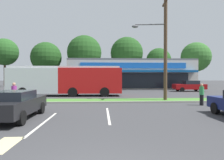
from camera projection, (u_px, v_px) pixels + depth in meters
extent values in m
cube|color=#427A2D|center=(101.00, 100.00, 17.31)|extent=(56.00, 2.20, 0.12)
cube|color=gray|center=(101.00, 102.00, 16.09)|extent=(56.00, 0.24, 0.12)
cube|color=silver|center=(44.00, 122.00, 9.15)|extent=(0.12, 4.80, 0.01)
cube|color=silver|center=(108.00, 115.00, 11.06)|extent=(0.12, 4.80, 0.01)
cube|color=beige|center=(4.00, 145.00, 6.14)|extent=(0.70, 1.60, 0.01)
cube|color=#BCB7AD|center=(128.00, 75.00, 40.12)|extent=(22.11, 13.02, 4.93)
cube|color=black|center=(134.00, 81.00, 33.59)|extent=(18.57, 0.08, 2.56)
cube|color=#0F4C8C|center=(134.00, 71.00, 32.91)|extent=(20.79, 1.40, 0.35)
cube|color=#1959AD|center=(134.00, 65.00, 33.52)|extent=(17.69, 0.16, 0.89)
cube|color=slate|center=(128.00, 62.00, 40.08)|extent=(22.11, 13.02, 0.30)
cylinder|color=#473323|center=(5.00, 74.00, 44.69)|extent=(0.44, 0.44, 5.43)
sphere|color=#23511E|center=(5.00, 52.00, 44.62)|extent=(5.93, 5.93, 5.93)
cylinder|color=#473323|center=(46.00, 77.00, 46.73)|extent=(0.44, 0.44, 4.04)
sphere|color=#1E4719|center=(46.00, 57.00, 46.67)|extent=(7.01, 7.01, 7.01)
cylinder|color=#473323|center=(84.00, 76.00, 47.44)|extent=(0.44, 0.44, 4.84)
sphere|color=#1E4719|center=(84.00, 53.00, 47.37)|extent=(8.05, 8.05, 8.05)
cylinder|color=#473323|center=(127.00, 76.00, 48.90)|extent=(0.44, 0.44, 4.93)
sphere|color=#1E4719|center=(127.00, 53.00, 48.83)|extent=(7.83, 7.83, 7.83)
cylinder|color=#473323|center=(159.00, 78.00, 46.28)|extent=(0.44, 0.44, 3.79)
sphere|color=#1E4719|center=(159.00, 60.00, 46.22)|extent=(5.66, 5.66, 5.66)
cylinder|color=#473323|center=(196.00, 77.00, 48.47)|extent=(0.44, 0.44, 4.29)
sphere|color=#2D6026|center=(196.00, 57.00, 48.40)|extent=(7.02, 7.02, 7.02)
cylinder|color=#4C3826|center=(165.00, 48.00, 17.22)|extent=(0.30, 0.30, 9.14)
cube|color=#4C3826|center=(166.00, 1.00, 17.17)|extent=(0.40, 2.40, 0.14)
cylinder|color=#59595B|center=(150.00, 25.00, 17.28)|extent=(2.60, 0.39, 0.10)
ellipsoid|color=#59595B|center=(135.00, 26.00, 17.36)|extent=(0.56, 0.32, 0.24)
cube|color=#B71414|center=(91.00, 80.00, 22.29)|extent=(6.70, 2.64, 2.70)
cube|color=silver|center=(35.00, 81.00, 22.07)|extent=(5.49, 2.62, 2.70)
cube|color=silver|center=(66.00, 67.00, 22.17)|extent=(11.67, 2.45, 0.20)
cube|color=black|center=(68.00, 76.00, 23.49)|extent=(11.15, 0.21, 1.19)
cube|color=black|center=(10.00, 78.00, 21.97)|extent=(0.09, 2.17, 1.51)
cylinder|color=black|center=(23.00, 92.00, 20.88)|extent=(1.00, 0.31, 1.00)
cylinder|color=black|center=(31.00, 91.00, 23.23)|extent=(1.00, 0.31, 1.00)
cylinder|color=black|center=(73.00, 92.00, 21.07)|extent=(1.00, 0.31, 1.00)
cylinder|color=black|center=(76.00, 91.00, 23.41)|extent=(1.00, 0.31, 1.00)
cylinder|color=black|center=(105.00, 92.00, 21.19)|extent=(1.00, 0.31, 1.00)
cylinder|color=black|center=(105.00, 91.00, 23.53)|extent=(1.00, 0.31, 1.00)
cube|color=maroon|center=(189.00, 87.00, 29.34)|extent=(4.51, 1.80, 0.73)
cube|color=black|center=(191.00, 82.00, 29.34)|extent=(2.03, 1.58, 0.52)
cylinder|color=black|center=(182.00, 90.00, 28.42)|extent=(0.64, 0.22, 0.64)
cylinder|color=black|center=(178.00, 89.00, 30.13)|extent=(0.64, 0.22, 0.64)
cylinder|color=black|center=(201.00, 89.00, 28.56)|extent=(0.64, 0.22, 0.64)
cylinder|color=black|center=(196.00, 89.00, 30.26)|extent=(0.64, 0.22, 0.64)
cube|color=black|center=(15.00, 106.00, 9.97)|extent=(1.85, 4.58, 0.66)
cube|color=black|center=(13.00, 95.00, 9.73)|extent=(1.63, 2.06, 0.41)
cylinder|color=black|center=(10.00, 108.00, 11.35)|extent=(0.22, 0.64, 0.64)
cylinder|color=black|center=(41.00, 108.00, 11.43)|extent=(0.22, 0.64, 0.64)
cylinder|color=black|center=(21.00, 118.00, 8.60)|extent=(0.22, 0.64, 0.64)
cylinder|color=black|center=(215.00, 108.00, 11.28)|extent=(0.22, 0.64, 0.64)
cylinder|color=#1E2338|center=(14.00, 101.00, 13.80)|extent=(0.29, 0.29, 0.82)
cylinder|color=#99338C|center=(14.00, 91.00, 13.79)|extent=(0.34, 0.34, 0.65)
sphere|color=tan|center=(14.00, 84.00, 13.79)|extent=(0.23, 0.23, 0.23)
cylinder|color=black|center=(202.00, 100.00, 14.77)|extent=(0.27, 0.27, 0.77)
cylinder|color=#338C4C|center=(202.00, 91.00, 14.76)|extent=(0.32, 0.32, 0.61)
sphere|color=tan|center=(202.00, 85.00, 14.76)|extent=(0.21, 0.21, 0.21)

